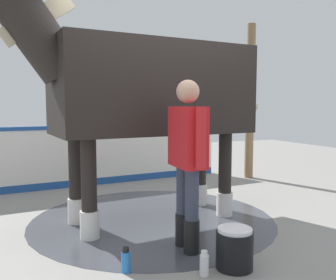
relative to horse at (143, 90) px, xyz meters
The scene contains 9 objects.
ground_plane 1.62m from the horse, 136.19° to the right, with size 16.00×16.00×0.02m, color gray.
wet_patch 1.56m from the horse, 86.13° to the right, with size 2.92×2.92×0.00m, color #42444C.
barrier_wall 2.46m from the horse, ahead, with size 0.40×4.67×1.04m.
roof_post_far 3.20m from the horse, 58.66° to the right, with size 0.16×0.16×2.87m, color olive.
horse is the anchor object (origin of this frame).
handler 1.18m from the horse, behind, with size 0.65×0.25×1.61m.
wash_bucket 2.07m from the horse, behind, with size 0.31×0.31×0.35m.
bottle_shampoo 2.12m from the horse, behind, with size 0.08×0.08×0.21m.
bottle_spray 2.00m from the horse, 153.82° to the left, with size 0.08×0.08×0.21m.
Camera 1 is at (-3.72, 1.74, 1.37)m, focal length 39.01 mm.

